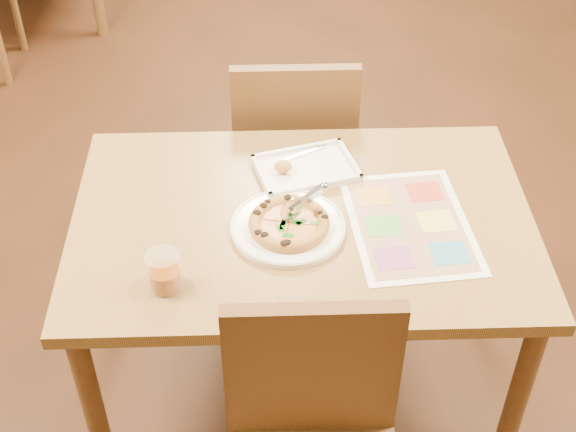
{
  "coord_description": "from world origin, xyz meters",
  "views": [
    {
      "loc": [
        -0.1,
        -1.7,
        2.21
      ],
      "look_at": [
        -0.04,
        -0.05,
        0.77
      ],
      "focal_mm": 50.0,
      "sensor_mm": 36.0,
      "label": 1
    }
  ],
  "objects_px": {
    "chair_far": "(294,137)",
    "pizza_cutter": "(303,202)",
    "plate": "(288,227)",
    "chair_near": "(313,432)",
    "pizza": "(289,223)",
    "dining_table": "(302,239)",
    "appetizer_tray": "(304,170)",
    "glass_tumbler": "(164,274)",
    "menu": "(410,224)"
  },
  "relations": [
    {
      "from": "pizza",
      "to": "glass_tumbler",
      "type": "distance_m",
      "value": 0.38
    },
    {
      "from": "dining_table",
      "to": "pizza",
      "type": "relative_size",
      "value": 5.79
    },
    {
      "from": "pizza",
      "to": "menu",
      "type": "relative_size",
      "value": 0.49
    },
    {
      "from": "glass_tumbler",
      "to": "pizza_cutter",
      "type": "bearing_deg",
      "value": 32.56
    },
    {
      "from": "plate",
      "to": "pizza",
      "type": "bearing_deg",
      "value": -66.56
    },
    {
      "from": "dining_table",
      "to": "pizza_cutter",
      "type": "height_order",
      "value": "pizza_cutter"
    },
    {
      "from": "menu",
      "to": "pizza",
      "type": "bearing_deg",
      "value": -177.33
    },
    {
      "from": "chair_near",
      "to": "chair_far",
      "type": "distance_m",
      "value": 1.2
    },
    {
      "from": "glass_tumbler",
      "to": "plate",
      "type": "bearing_deg",
      "value": 33.19
    },
    {
      "from": "dining_table",
      "to": "chair_near",
      "type": "xyz_separation_m",
      "value": [
        0.0,
        -0.6,
        -0.07
      ]
    },
    {
      "from": "menu",
      "to": "dining_table",
      "type": "bearing_deg",
      "value": 171.73
    },
    {
      "from": "dining_table",
      "to": "menu",
      "type": "bearing_deg",
      "value": -8.27
    },
    {
      "from": "glass_tumbler",
      "to": "dining_table",
      "type": "bearing_deg",
      "value": 35.8
    },
    {
      "from": "chair_far",
      "to": "glass_tumbler",
      "type": "relative_size",
      "value": 4.29
    },
    {
      "from": "chair_near",
      "to": "chair_far",
      "type": "height_order",
      "value": "same"
    },
    {
      "from": "dining_table",
      "to": "pizza",
      "type": "distance_m",
      "value": 0.13
    },
    {
      "from": "chair_far",
      "to": "pizza",
      "type": "relative_size",
      "value": 2.09
    },
    {
      "from": "chair_far",
      "to": "appetizer_tray",
      "type": "relative_size",
      "value": 1.41
    },
    {
      "from": "dining_table",
      "to": "appetizer_tray",
      "type": "xyz_separation_m",
      "value": [
        0.01,
        0.2,
        0.1
      ]
    },
    {
      "from": "menu",
      "to": "chair_near",
      "type": "bearing_deg",
      "value": -118.05
    },
    {
      "from": "pizza_cutter",
      "to": "chair_far",
      "type": "bearing_deg",
      "value": 60.93
    },
    {
      "from": "dining_table",
      "to": "plate",
      "type": "xyz_separation_m",
      "value": [
        -0.04,
        -0.05,
        0.09
      ]
    },
    {
      "from": "chair_near",
      "to": "appetizer_tray",
      "type": "xyz_separation_m",
      "value": [
        0.01,
        0.8,
        0.16
      ]
    },
    {
      "from": "chair_near",
      "to": "menu",
      "type": "distance_m",
      "value": 0.65
    },
    {
      "from": "plate",
      "to": "pizza_cutter",
      "type": "height_order",
      "value": "pizza_cutter"
    },
    {
      "from": "plate",
      "to": "pizza_cutter",
      "type": "distance_m",
      "value": 0.09
    },
    {
      "from": "chair_near",
      "to": "menu",
      "type": "relative_size",
      "value": 1.03
    },
    {
      "from": "plate",
      "to": "pizza_cutter",
      "type": "relative_size",
      "value": 2.44
    },
    {
      "from": "plate",
      "to": "pizza_cutter",
      "type": "bearing_deg",
      "value": 27.37
    },
    {
      "from": "pizza_cutter",
      "to": "menu",
      "type": "bearing_deg",
      "value": -31.36
    },
    {
      "from": "appetizer_tray",
      "to": "chair_near",
      "type": "bearing_deg",
      "value": -91.05
    },
    {
      "from": "glass_tumbler",
      "to": "menu",
      "type": "bearing_deg",
      "value": 18.27
    },
    {
      "from": "chair_near",
      "to": "pizza",
      "type": "bearing_deg",
      "value": 94.19
    },
    {
      "from": "chair_near",
      "to": "pizza",
      "type": "relative_size",
      "value": 2.09
    },
    {
      "from": "chair_far",
      "to": "glass_tumbler",
      "type": "xyz_separation_m",
      "value": [
        -0.36,
        -0.86,
        0.2
      ]
    },
    {
      "from": "pizza_cutter",
      "to": "appetizer_tray",
      "type": "relative_size",
      "value": 0.39
    },
    {
      "from": "dining_table",
      "to": "appetizer_tray",
      "type": "distance_m",
      "value": 0.22
    },
    {
      "from": "chair_far",
      "to": "plate",
      "type": "height_order",
      "value": "chair_far"
    },
    {
      "from": "plate",
      "to": "glass_tumbler",
      "type": "relative_size",
      "value": 2.9
    },
    {
      "from": "menu",
      "to": "pizza_cutter",
      "type": "bearing_deg",
      "value": 177.6
    },
    {
      "from": "chair_near",
      "to": "dining_table",
      "type": "bearing_deg",
      "value": 90.0
    },
    {
      "from": "glass_tumbler",
      "to": "chair_near",
      "type": "bearing_deg",
      "value": -43.3
    },
    {
      "from": "chair_far",
      "to": "pizza_cutter",
      "type": "bearing_deg",
      "value": 89.89
    },
    {
      "from": "dining_table",
      "to": "plate",
      "type": "bearing_deg",
      "value": -129.3
    },
    {
      "from": "pizza_cutter",
      "to": "appetizer_tray",
      "type": "xyz_separation_m",
      "value": [
        0.02,
        0.23,
        -0.07
      ]
    },
    {
      "from": "dining_table",
      "to": "appetizer_tray",
      "type": "relative_size",
      "value": 3.9
    },
    {
      "from": "menu",
      "to": "plate",
      "type": "bearing_deg",
      "value": -178.49
    },
    {
      "from": "chair_near",
      "to": "pizza",
      "type": "distance_m",
      "value": 0.57
    },
    {
      "from": "pizza_cutter",
      "to": "appetizer_tray",
      "type": "height_order",
      "value": "pizza_cutter"
    },
    {
      "from": "dining_table",
      "to": "pizza",
      "type": "bearing_deg",
      "value": -124.03
    }
  ]
}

